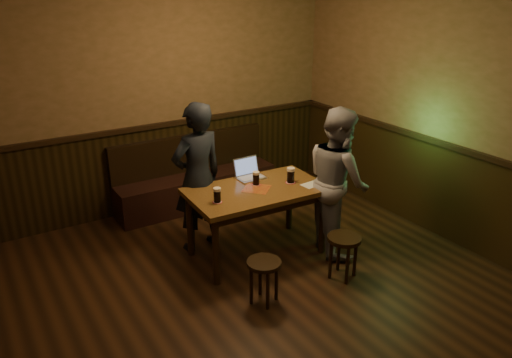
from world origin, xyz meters
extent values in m
cube|color=black|center=(0.00, 0.00, -0.01)|extent=(5.00, 6.00, 0.02)
cube|color=#8C6547|center=(0.00, 3.01, 1.40)|extent=(5.00, 0.02, 2.80)
cube|color=#8C6547|center=(2.51, 0.00, 1.40)|extent=(0.02, 6.00, 2.80)
cube|color=black|center=(0.00, 2.98, 0.55)|extent=(4.98, 0.04, 1.10)
cube|color=black|center=(2.48, 0.00, 0.55)|extent=(0.04, 5.98, 1.10)
cube|color=black|center=(0.00, 2.95, 1.13)|extent=(4.98, 0.06, 0.06)
cube|color=black|center=(2.45, 0.00, 1.13)|extent=(0.06, 5.98, 0.06)
cube|color=black|center=(0.36, 2.71, 0.23)|extent=(2.20, 0.50, 0.45)
cube|color=black|center=(0.36, 2.91, 0.70)|extent=(2.20, 0.10, 0.50)
cube|color=#503516|center=(0.36, 1.17, 0.76)|extent=(1.51, 0.91, 0.05)
cube|color=black|center=(0.36, 1.17, 0.69)|extent=(1.38, 0.77, 0.08)
cube|color=maroon|center=(0.36, 1.17, 0.79)|extent=(0.39, 0.39, 0.00)
cylinder|color=black|center=(-0.31, 0.87, 0.37)|extent=(0.07, 0.07, 0.74)
cylinder|color=black|center=(-0.28, 1.54, 0.37)|extent=(0.07, 0.07, 0.74)
cylinder|color=black|center=(1.00, 0.81, 0.37)|extent=(0.07, 0.07, 0.74)
cylinder|color=black|center=(1.02, 1.48, 0.37)|extent=(0.07, 0.07, 0.74)
cylinder|color=black|center=(-0.07, 0.36, 0.42)|extent=(0.41, 0.41, 0.04)
cylinder|color=black|center=(0.05, 0.32, 0.21)|extent=(0.03, 0.03, 0.42)
cylinder|color=black|center=(-0.04, 0.48, 0.21)|extent=(0.03, 0.03, 0.42)
cylinder|color=black|center=(-0.19, 0.39, 0.21)|extent=(0.03, 0.03, 0.42)
cylinder|color=black|center=(-0.11, 0.24, 0.21)|extent=(0.03, 0.03, 0.42)
cylinder|color=black|center=(0.85, 0.29, 0.45)|extent=(0.45, 0.45, 0.04)
cylinder|color=black|center=(0.98, 0.24, 0.22)|extent=(0.04, 0.04, 0.45)
cylinder|color=black|center=(0.90, 0.41, 0.22)|extent=(0.04, 0.04, 0.45)
cylinder|color=black|center=(0.73, 0.34, 0.22)|extent=(0.04, 0.04, 0.45)
cylinder|color=black|center=(0.80, 0.17, 0.22)|extent=(0.04, 0.04, 0.45)
cylinder|color=#A91427|center=(-0.17, 1.08, 0.79)|extent=(0.10, 0.10, 0.00)
cylinder|color=silver|center=(-0.17, 1.08, 0.80)|extent=(0.09, 0.09, 0.00)
cylinder|color=black|center=(-0.17, 1.08, 0.86)|extent=(0.07, 0.07, 0.12)
cylinder|color=beige|center=(-0.17, 1.08, 0.93)|extent=(0.08, 0.08, 0.03)
cylinder|color=#A91427|center=(0.41, 1.27, 0.79)|extent=(0.10, 0.10, 0.00)
cylinder|color=silver|center=(0.41, 1.27, 0.80)|extent=(0.08, 0.08, 0.00)
cylinder|color=black|center=(0.41, 1.27, 0.86)|extent=(0.07, 0.07, 0.12)
cylinder|color=beige|center=(0.41, 1.27, 0.93)|extent=(0.08, 0.08, 0.03)
cylinder|color=#A91427|center=(0.77, 1.12, 0.79)|extent=(0.11, 0.11, 0.00)
cylinder|color=silver|center=(0.77, 1.12, 0.80)|extent=(0.10, 0.10, 0.00)
cylinder|color=black|center=(0.77, 1.12, 0.87)|extent=(0.08, 0.08, 0.14)
cylinder|color=beige|center=(0.77, 1.12, 0.95)|extent=(0.09, 0.09, 0.03)
cube|color=silver|center=(0.46, 1.46, 0.80)|extent=(0.31, 0.22, 0.01)
cube|color=#B2B2B7|center=(0.46, 1.46, 0.81)|extent=(0.28, 0.17, 0.00)
cube|color=silver|center=(0.46, 1.57, 0.91)|extent=(0.31, 0.07, 0.20)
cube|color=#5C73AC|center=(0.46, 1.56, 0.91)|extent=(0.28, 0.06, 0.17)
cube|color=silver|center=(0.93, 0.95, 0.79)|extent=(0.23, 0.17, 0.00)
imported|color=black|center=(-0.11, 1.65, 0.85)|extent=(0.67, 0.48, 1.71)
imported|color=gray|center=(1.19, 0.82, 0.83)|extent=(0.84, 0.95, 1.65)
camera|label=1|loc=(-2.26, -3.02, 2.87)|focal=35.00mm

